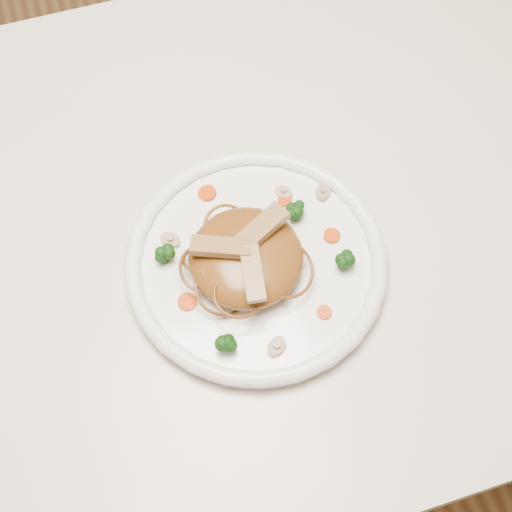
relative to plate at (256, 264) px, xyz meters
name	(u,v)px	position (x,y,z in m)	size (l,w,h in m)	color
ground	(215,395)	(-0.07, 0.08, -0.76)	(4.00, 4.00, 0.00)	brown
table	(191,260)	(-0.07, 0.08, -0.11)	(1.20, 0.80, 0.75)	beige
plate	(256,264)	(0.00, 0.00, 0.00)	(0.31, 0.31, 0.02)	white
noodle_mound	(246,257)	(-0.01, 0.00, 0.03)	(0.13, 0.13, 0.04)	brown
chicken_a	(259,230)	(0.01, 0.01, 0.06)	(0.08, 0.02, 0.01)	#9D7B4A
chicken_b	(221,247)	(-0.04, 0.01, 0.06)	(0.07, 0.02, 0.01)	#9D7B4A
chicken_c	(253,273)	(-0.01, -0.04, 0.06)	(0.07, 0.02, 0.01)	#9D7B4A
broccoli_0	(296,210)	(0.06, 0.04, 0.02)	(0.03, 0.03, 0.03)	#10370B
broccoli_1	(163,253)	(-0.10, 0.04, 0.02)	(0.03, 0.03, 0.03)	#10370B
broccoli_2	(226,341)	(-0.06, -0.09, 0.02)	(0.02, 0.02, 0.03)	#10370B
broccoli_3	(344,260)	(0.10, -0.04, 0.02)	(0.02, 0.02, 0.03)	#10370B
carrot_0	(285,200)	(0.06, 0.07, 0.01)	(0.02, 0.02, 0.01)	#E43E08
carrot_1	(187,302)	(-0.09, -0.03, 0.01)	(0.02, 0.02, 0.01)	#E43E08
carrot_2	(332,236)	(0.10, 0.00, 0.01)	(0.02, 0.02, 0.01)	#E43E08
carrot_3	(207,193)	(-0.03, 0.11, 0.01)	(0.02, 0.02, 0.01)	#E43E08
carrot_4	(324,312)	(0.05, -0.09, 0.01)	(0.02, 0.02, 0.01)	#E43E08
mushroom_0	(277,347)	(-0.01, -0.11, 0.01)	(0.03, 0.03, 0.01)	#C8B596
mushroom_1	(323,192)	(0.11, 0.07, 0.01)	(0.03, 0.03, 0.01)	#C8B596
mushroom_2	(171,240)	(-0.09, 0.06, 0.01)	(0.03, 0.03, 0.01)	#C8B596
mushroom_3	(284,192)	(0.06, 0.08, 0.01)	(0.02, 0.02, 0.01)	#C8B596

